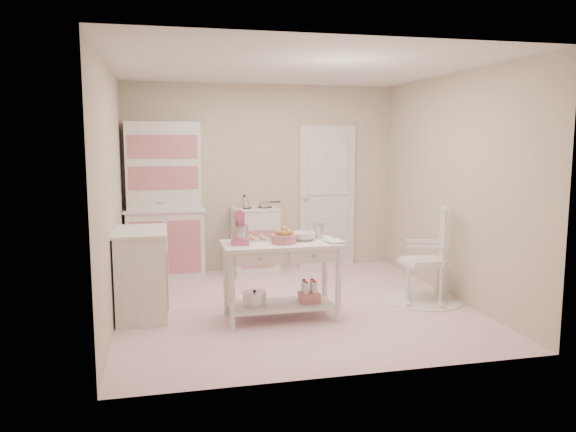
{
  "coord_description": "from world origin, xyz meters",
  "views": [
    {
      "loc": [
        -1.43,
        -5.89,
        1.85
      ],
      "look_at": [
        -0.04,
        0.12,
        1.0
      ],
      "focal_mm": 35.0,
      "sensor_mm": 36.0,
      "label": 1
    }
  ],
  "objects_px": {
    "stove": "(255,241)",
    "base_cabinet": "(142,273)",
    "bread_basket": "(284,239)",
    "rocking_chair": "(424,254)",
    "work_table": "(281,281)",
    "stand_mixer": "(240,227)",
    "hutch": "(164,201)"
  },
  "relations": [
    {
      "from": "rocking_chair",
      "to": "stand_mixer",
      "type": "distance_m",
      "value": 2.21
    },
    {
      "from": "hutch",
      "to": "stove",
      "type": "bearing_deg",
      "value": -2.39
    },
    {
      "from": "stove",
      "to": "bread_basket",
      "type": "bearing_deg",
      "value": -91.29
    },
    {
      "from": "stove",
      "to": "base_cabinet",
      "type": "distance_m",
      "value": 2.17
    },
    {
      "from": "rocking_chair",
      "to": "bread_basket",
      "type": "xyz_separation_m",
      "value": [
        -1.71,
        -0.32,
        0.3
      ]
    },
    {
      "from": "stand_mixer",
      "to": "bread_basket",
      "type": "xyz_separation_m",
      "value": [
        0.44,
        -0.07,
        -0.12
      ]
    },
    {
      "from": "rocking_chair",
      "to": "work_table",
      "type": "xyz_separation_m",
      "value": [
        -1.73,
        -0.27,
        -0.15
      ]
    },
    {
      "from": "hutch",
      "to": "rocking_chair",
      "type": "xyz_separation_m",
      "value": [
        2.87,
        -1.77,
        -0.49
      ]
    },
    {
      "from": "stand_mixer",
      "to": "bread_basket",
      "type": "bearing_deg",
      "value": -1.31
    },
    {
      "from": "rocking_chair",
      "to": "work_table",
      "type": "relative_size",
      "value": 0.92
    },
    {
      "from": "hutch",
      "to": "stand_mixer",
      "type": "distance_m",
      "value": 2.14
    },
    {
      "from": "work_table",
      "to": "base_cabinet",
      "type": "bearing_deg",
      "value": 164.43
    },
    {
      "from": "hutch",
      "to": "stand_mixer",
      "type": "xyz_separation_m",
      "value": [
        0.71,
        -2.02,
        -0.07
      ]
    },
    {
      "from": "stove",
      "to": "rocking_chair",
      "type": "bearing_deg",
      "value": -45.94
    },
    {
      "from": "hutch",
      "to": "work_table",
      "type": "distance_m",
      "value": 2.42
    },
    {
      "from": "work_table",
      "to": "bread_basket",
      "type": "xyz_separation_m",
      "value": [
        0.02,
        -0.05,
        0.45
      ]
    },
    {
      "from": "base_cabinet",
      "to": "rocking_chair",
      "type": "distance_m",
      "value": 3.14
    },
    {
      "from": "work_table",
      "to": "hutch",
      "type": "bearing_deg",
      "value": 119.05
    },
    {
      "from": "base_cabinet",
      "to": "stand_mixer",
      "type": "relative_size",
      "value": 2.71
    },
    {
      "from": "stove",
      "to": "work_table",
      "type": "bearing_deg",
      "value": -91.9
    },
    {
      "from": "stand_mixer",
      "to": "bread_basket",
      "type": "relative_size",
      "value": 1.36
    },
    {
      "from": "stand_mixer",
      "to": "work_table",
      "type": "bearing_deg",
      "value": 5.01
    },
    {
      "from": "bread_basket",
      "to": "stove",
      "type": "bearing_deg",
      "value": 88.71
    },
    {
      "from": "hutch",
      "to": "stove",
      "type": "relative_size",
      "value": 2.26
    },
    {
      "from": "bread_basket",
      "to": "base_cabinet",
      "type": "bearing_deg",
      "value": 162.79
    },
    {
      "from": "stove",
      "to": "bread_basket",
      "type": "height_order",
      "value": "stove"
    },
    {
      "from": "stove",
      "to": "bread_basket",
      "type": "xyz_separation_m",
      "value": [
        -0.05,
        -2.04,
        0.39
      ]
    },
    {
      "from": "hutch",
      "to": "stove",
      "type": "height_order",
      "value": "hutch"
    },
    {
      "from": "base_cabinet",
      "to": "work_table",
      "type": "bearing_deg",
      "value": -15.57
    },
    {
      "from": "rocking_chair",
      "to": "bread_basket",
      "type": "relative_size",
      "value": 4.4
    },
    {
      "from": "bread_basket",
      "to": "stand_mixer",
      "type": "bearing_deg",
      "value": 170.96
    },
    {
      "from": "base_cabinet",
      "to": "stand_mixer",
      "type": "height_order",
      "value": "stand_mixer"
    }
  ]
}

